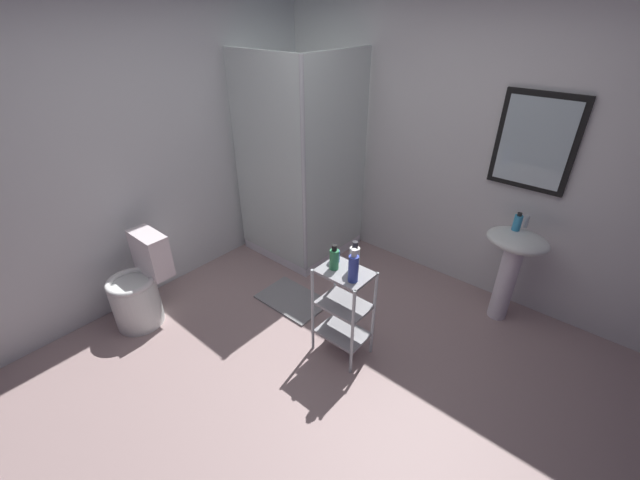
{
  "coord_description": "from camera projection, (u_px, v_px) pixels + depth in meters",
  "views": [
    {
      "loc": [
        1.31,
        -1.46,
        2.3
      ],
      "look_at": [
        -0.37,
        0.51,
        0.77
      ],
      "focal_mm": 22.35,
      "sensor_mm": 36.0,
      "label": 1
    }
  ],
  "objects": [
    {
      "name": "bath_mat",
      "position": [
        293.0,
        300.0,
        3.59
      ],
      "size": [
        0.6,
        0.4,
        0.02
      ],
      "primitive_type": "cube",
      "color": "gray",
      "rests_on": "ground_plane"
    },
    {
      "name": "wall_left",
      "position": [
        142.0,
        154.0,
        3.25
      ],
      "size": [
        0.1,
        4.2,
        2.5
      ],
      "primitive_type": "cube",
      "color": "silver",
      "rests_on": "ground_plane"
    },
    {
      "name": "hand_soap_bottle",
      "position": [
        517.0,
        222.0,
        3.03
      ],
      "size": [
        0.06,
        0.06,
        0.14
      ],
      "color": "#389ED1",
      "rests_on": "pedestal_sink"
    },
    {
      "name": "wall_back",
      "position": [
        454.0,
        146.0,
        3.42
      ],
      "size": [
        4.2,
        0.14,
        2.5
      ],
      "color": "silver",
      "rests_on": "ground_plane"
    },
    {
      "name": "shampoo_bottle_blue",
      "position": [
        353.0,
        268.0,
        2.56
      ],
      "size": [
        0.07,
        0.07,
        0.24
      ],
      "color": "#374AB6",
      "rests_on": "storage_cart"
    },
    {
      "name": "shower_stall",
      "position": [
        303.0,
        212.0,
        4.09
      ],
      "size": [
        0.92,
        0.92,
        2.0
      ],
      "color": "white",
      "rests_on": "ground_plane"
    },
    {
      "name": "pedestal_sink",
      "position": [
        512.0,
        259.0,
        3.13
      ],
      "size": [
        0.46,
        0.37,
        0.81
      ],
      "color": "white",
      "rests_on": "ground_plane"
    },
    {
      "name": "sink_faucet",
      "position": [
        527.0,
        222.0,
        3.07
      ],
      "size": [
        0.03,
        0.03,
        0.1
      ],
      "primitive_type": "cylinder",
      "color": "silver",
      "rests_on": "pedestal_sink"
    },
    {
      "name": "toilet",
      "position": [
        140.0,
        289.0,
        3.23
      ],
      "size": [
        0.37,
        0.49,
        0.76
      ],
      "color": "white",
      "rests_on": "ground_plane"
    },
    {
      "name": "storage_cart",
      "position": [
        343.0,
        306.0,
        2.86
      ],
      "size": [
        0.38,
        0.28,
        0.74
      ],
      "color": "silver",
      "rests_on": "ground_plane"
    },
    {
      "name": "body_wash_bottle_green",
      "position": [
        334.0,
        259.0,
        2.69
      ],
      "size": [
        0.06,
        0.06,
        0.19
      ],
      "color": "#37965A",
      "rests_on": "storage_cart"
    },
    {
      "name": "rinse_cup",
      "position": [
        335.0,
        256.0,
        2.79
      ],
      "size": [
        0.07,
        0.07,
        0.09
      ],
      "primitive_type": "cylinder",
      "color": "#3870B2",
      "rests_on": "storage_cart"
    },
    {
      "name": "lotion_bottle_white",
      "position": [
        354.0,
        258.0,
        2.67
      ],
      "size": [
        0.07,
        0.07,
        0.23
      ],
      "color": "white",
      "rests_on": "storage_cart"
    },
    {
      "name": "ground_plane",
      "position": [
        313.0,
        378.0,
        2.86
      ],
      "size": [
        4.2,
        4.2,
        0.02
      ],
      "primitive_type": "cube",
      "color": "#A68A89"
    }
  ]
}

